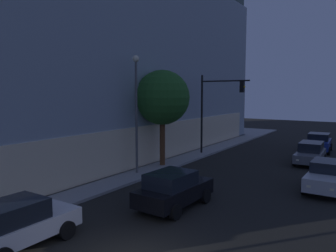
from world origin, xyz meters
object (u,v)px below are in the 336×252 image
object	(u,v)px
street_lamp_sidewalk	(136,99)
car_grey	(310,153)
car_white	(19,223)
traffic_light_far_corner	(215,102)
car_blue	(318,142)
sidewalk_tree	(162,98)
car_black	(174,189)
modern_building	(54,51)
car_silver	(327,176)

from	to	relation	value
street_lamp_sidewalk	car_grey	distance (m)	14.10
car_white	traffic_light_far_corner	bearing A→B (deg)	3.89
traffic_light_far_corner	street_lamp_sidewalk	xyz separation A→B (m)	(-8.78, 1.59, 0.38)
traffic_light_far_corner	car_blue	distance (m)	10.76
sidewalk_tree	car_white	world-z (taller)	sidewalk_tree
traffic_light_far_corner	car_black	xyz separation A→B (m)	(-12.75, -3.75, -3.73)
sidewalk_tree	modern_building	bearing A→B (deg)	85.56
street_lamp_sidewalk	car_blue	bearing A→B (deg)	-28.98
car_white	car_black	size ratio (longest dim) A/B	0.92
car_black	car_grey	size ratio (longest dim) A/B	0.96
car_white	car_grey	xyz separation A→B (m)	(20.29, -6.18, -0.03)
modern_building	car_black	xyz separation A→B (m)	(-7.83, -18.25, -8.51)
street_lamp_sidewalk	car_black	size ratio (longest dim) A/B	1.75
modern_building	street_lamp_sidewalk	size ratio (longest dim) A/B	5.04
street_lamp_sidewalk	car_black	xyz separation A→B (m)	(-3.97, -5.34, -4.10)
sidewalk_tree	car_grey	world-z (taller)	sidewalk_tree
modern_building	traffic_light_far_corner	distance (m)	16.03
modern_building	traffic_light_far_corner	world-z (taller)	modern_building
car_silver	car_grey	world-z (taller)	car_silver
street_lamp_sidewalk	car_white	distance (m)	11.50
street_lamp_sidewalk	car_grey	size ratio (longest dim) A/B	1.69
modern_building	car_grey	bearing A→B (deg)	-74.50
car_white	car_black	xyz separation A→B (m)	(6.37, -2.45, 0.03)
car_white	car_silver	distance (m)	15.55
car_white	car_blue	distance (m)	26.84
traffic_light_far_corner	sidewalk_tree	xyz separation A→B (m)	(-5.93, 1.46, 0.44)
street_lamp_sidewalk	car_white	world-z (taller)	street_lamp_sidewalk
traffic_light_far_corner	car_silver	distance (m)	11.80
sidewalk_tree	car_blue	size ratio (longest dim) A/B	1.66
car_silver	traffic_light_far_corner	bearing A→B (deg)	58.16
traffic_light_far_corner	car_silver	bearing A→B (deg)	-121.84
car_white	car_blue	size ratio (longest dim) A/B	0.97
sidewalk_tree	car_silver	world-z (taller)	sidewalk_tree
car_black	car_grey	distance (m)	14.42
car_silver	modern_building	bearing A→B (deg)	87.66
car_black	car_silver	bearing A→B (deg)	-39.98
street_lamp_sidewalk	modern_building	bearing A→B (deg)	73.33
traffic_light_far_corner	car_black	bearing A→B (deg)	-163.59
sidewalk_tree	traffic_light_far_corner	bearing A→B (deg)	-13.81
car_grey	street_lamp_sidewalk	bearing A→B (deg)	137.66
modern_building	car_black	world-z (taller)	modern_building
car_blue	modern_building	bearing A→B (deg)	118.94
sidewalk_tree	car_grey	size ratio (longest dim) A/B	1.52
traffic_light_far_corner	street_lamp_sidewalk	bearing A→B (deg)	169.73
street_lamp_sidewalk	car_blue	distance (m)	18.59
car_blue	street_lamp_sidewalk	bearing A→B (deg)	151.02
modern_building	car_white	size ratio (longest dim) A/B	9.62
car_blue	sidewalk_tree	bearing A→B (deg)	146.38
traffic_light_far_corner	car_silver	xyz separation A→B (m)	(-5.90, -9.50, -3.77)
car_silver	car_white	bearing A→B (deg)	148.19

